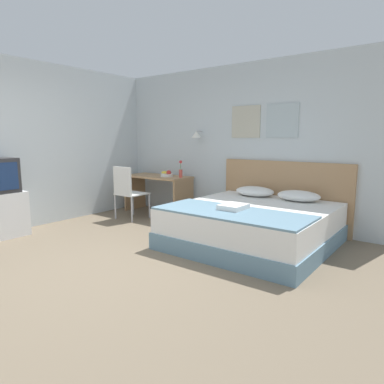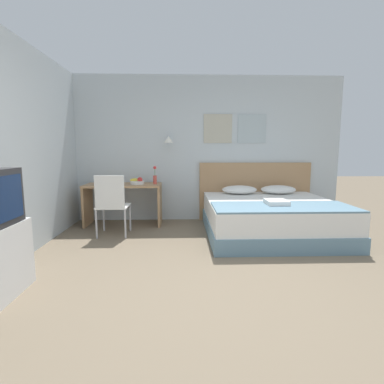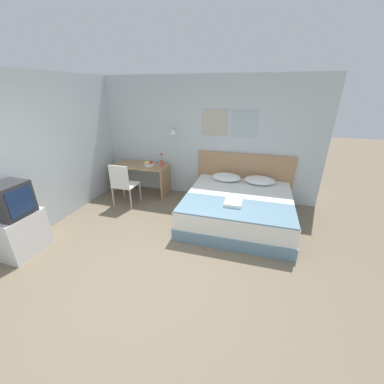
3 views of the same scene
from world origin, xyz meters
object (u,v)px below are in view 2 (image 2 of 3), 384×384
object	(u,v)px
desk_chair	(112,201)
flower_vase	(155,177)
headboard	(255,191)
folded_towel_near_foot	(276,202)
pillow_right	(278,189)
throw_blanket	(283,207)
desk	(124,196)
bed	(270,218)
pillow_left	(239,190)
fruit_bowl	(137,182)

from	to	relation	value
desk_chair	flower_vase	distance (m)	1.01
headboard	folded_towel_near_foot	world-z (taller)	headboard
pillow_right	throw_blanket	world-z (taller)	pillow_right
headboard	flower_vase	distance (m)	1.89
headboard	throw_blanket	size ratio (longest dim) A/B	1.09
desk	throw_blanket	bearing A→B (deg)	-28.22
folded_towel_near_foot	bed	bearing A→B (deg)	83.23
pillow_left	folded_towel_near_foot	world-z (taller)	pillow_left
pillow_left	bed	bearing A→B (deg)	-64.31
folded_towel_near_foot	flower_vase	bearing A→B (deg)	146.95
pillow_right	desk_chair	size ratio (longest dim) A/B	0.66
pillow_left	throw_blanket	size ratio (longest dim) A/B	0.33
headboard	desk_chair	bearing A→B (deg)	-156.47
fruit_bowl	headboard	bearing A→B (deg)	8.65
headboard	pillow_right	world-z (taller)	headboard
headboard	pillow_right	xyz separation A→B (m)	(0.35, -0.30, 0.07)
pillow_right	throw_blanket	size ratio (longest dim) A/B	0.33
desk	flower_vase	bearing A→B (deg)	1.96
throw_blanket	flower_vase	distance (m)	2.28
headboard	flower_vase	world-z (taller)	headboard
pillow_left	pillow_right	xyz separation A→B (m)	(0.70, 0.00, 0.00)
desk	fruit_bowl	distance (m)	0.35
fruit_bowl	flower_vase	bearing A→B (deg)	5.89
pillow_right	folded_towel_near_foot	size ratio (longest dim) A/B	1.84
bed	headboard	size ratio (longest dim) A/B	0.95
throw_blanket	fruit_bowl	size ratio (longest dim) A/B	7.48
pillow_right	headboard	bearing A→B (deg)	139.57
bed	throw_blanket	world-z (taller)	throw_blanket
bed	folded_towel_near_foot	world-z (taller)	folded_towel_near_foot
headboard	pillow_right	distance (m)	0.47
headboard	desk_chair	xyz separation A→B (m)	(-2.44, -1.06, 0.01)
throw_blanket	headboard	bearing A→B (deg)	90.00
bed	fruit_bowl	size ratio (longest dim) A/B	7.82
folded_towel_near_foot	fruit_bowl	size ratio (longest dim) A/B	1.32
headboard	folded_towel_near_foot	xyz separation A→B (m)	(-0.05, -1.46, 0.05)
desk	desk_chair	xyz separation A→B (m)	(-0.04, -0.75, 0.03)
pillow_right	folded_towel_near_foot	world-z (taller)	pillow_right
pillow_left	throw_blanket	distance (m)	1.35
bed	headboard	distance (m)	1.06
bed	folded_towel_near_foot	distance (m)	0.55
bed	desk_chair	distance (m)	2.45
folded_towel_near_foot	flower_vase	world-z (taller)	flower_vase
folded_towel_near_foot	desk_chair	bearing A→B (deg)	170.43
desk	flower_vase	size ratio (longest dim) A/B	4.16
pillow_left	desk_chair	size ratio (longest dim) A/B	0.66
folded_towel_near_foot	throw_blanket	bearing A→B (deg)	-69.55
throw_blanket	fruit_bowl	world-z (taller)	fruit_bowl
throw_blanket	pillow_right	bearing A→B (deg)	74.99
folded_towel_near_foot	pillow_right	bearing A→B (deg)	70.97
pillow_right	fruit_bowl	bearing A→B (deg)	-179.34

